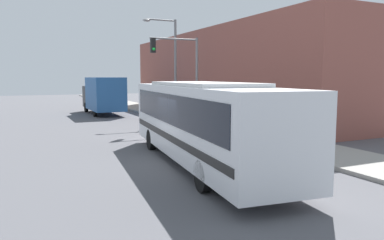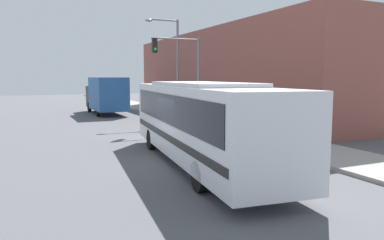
# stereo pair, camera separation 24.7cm
# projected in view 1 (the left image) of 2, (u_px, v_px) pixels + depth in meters

# --- Properties ---
(ground_plane) EXTENTS (120.00, 120.00, 0.00)m
(ground_plane) POSITION_uv_depth(u_px,v_px,m) (181.00, 164.00, 14.10)
(ground_plane) COLOR #515156
(sidewalk) EXTENTS (3.34, 70.00, 0.14)m
(sidewalk) POSITION_uv_depth(u_px,v_px,m) (156.00, 112.00, 34.68)
(sidewalk) COLOR gray
(sidewalk) RESTS_ON ground_plane
(building_facade) EXTENTS (6.00, 28.98, 7.02)m
(building_facade) POSITION_uv_depth(u_px,v_px,m) (225.00, 74.00, 32.20)
(building_facade) COLOR brown
(building_facade) RESTS_ON ground_plane
(city_bus) EXTENTS (3.74, 11.54, 3.08)m
(city_bus) POSITION_uv_depth(u_px,v_px,m) (202.00, 118.00, 13.78)
(city_bus) COLOR silver
(city_bus) RESTS_ON ground_plane
(delivery_truck) EXTENTS (2.47, 7.28, 3.23)m
(delivery_truck) POSITION_uv_depth(u_px,v_px,m) (103.00, 94.00, 32.79)
(delivery_truck) COLOR #265999
(delivery_truck) RESTS_ON ground_plane
(fire_hydrant) EXTENTS (0.25, 0.33, 0.81)m
(fire_hydrant) POSITION_uv_depth(u_px,v_px,m) (222.00, 125.00, 21.45)
(fire_hydrant) COLOR gold
(fire_hydrant) RESTS_ON sidewalk
(traffic_light_pole) EXTENTS (3.28, 0.35, 5.65)m
(traffic_light_pole) POSITION_uv_depth(u_px,v_px,m) (182.00, 65.00, 23.89)
(traffic_light_pole) COLOR slate
(traffic_light_pole) RESTS_ON sidewalk
(parking_meter) EXTENTS (0.14, 0.14, 1.23)m
(parking_meter) POSITION_uv_depth(u_px,v_px,m) (208.00, 114.00, 22.95)
(parking_meter) COLOR slate
(parking_meter) RESTS_ON sidewalk
(street_lamp) EXTENTS (2.59, 0.28, 7.31)m
(street_lamp) POSITION_uv_depth(u_px,v_px,m) (171.00, 60.00, 27.66)
(street_lamp) COLOR slate
(street_lamp) RESTS_ON sidewalk
(pedestrian_near_corner) EXTENTS (0.34, 0.34, 1.85)m
(pedestrian_near_corner) POSITION_uv_depth(u_px,v_px,m) (199.00, 107.00, 26.85)
(pedestrian_near_corner) COLOR #23283D
(pedestrian_near_corner) RESTS_ON sidewalk
(pedestrian_mid_block) EXTENTS (0.34, 0.34, 1.64)m
(pedestrian_mid_block) POSITION_uv_depth(u_px,v_px,m) (199.00, 109.00, 27.17)
(pedestrian_mid_block) COLOR slate
(pedestrian_mid_block) RESTS_ON sidewalk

